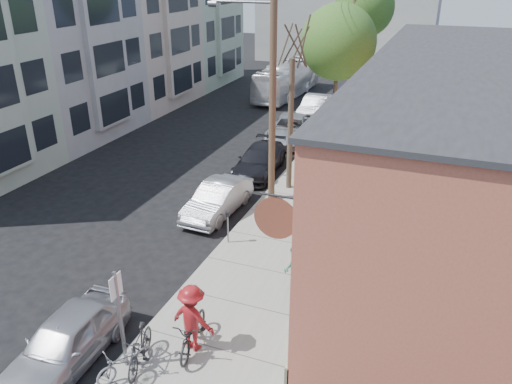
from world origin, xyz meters
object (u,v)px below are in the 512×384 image
(parking_meter_near, at_px, (228,222))
(tree_leafy_mid, at_px, (338,42))
(sign_post, at_px, (119,311))
(car_2, at_px, (259,160))
(patio_chair_b, at_px, (309,299))
(patron_green, at_px, (295,271))
(tree_leafy_far, at_px, (365,7))
(parked_bike_b, at_px, (125,361))
(parked_bike_a, at_px, (140,348))
(car_3, at_px, (292,129))
(parking_meter_far, at_px, (299,146))
(car_4, at_px, (315,107))
(patio_chair_a, at_px, (319,284))
(cyclist, at_px, (192,318))
(bus, at_px, (288,79))
(utility_pole_near, at_px, (271,77))
(tree_bare, at_px, (290,126))
(patron_grey, at_px, (318,232))
(car_0, at_px, (66,340))
(car_1, at_px, (218,199))

(parking_meter_near, relative_size, tree_leafy_mid, 0.17)
(sign_post, xyz_separation_m, car_2, (-1.55, 13.58, -1.17))
(patio_chair_b, distance_m, patron_green, 1.02)
(tree_leafy_far, relative_size, parked_bike_b, 5.57)
(parked_bike_a, bearing_deg, car_3, 81.04)
(tree_leafy_far, xyz_separation_m, car_3, (-2.00, -9.66, -6.05))
(parking_meter_far, relative_size, car_4, 0.28)
(parking_meter_near, height_order, patio_chair_a, parking_meter_near)
(cyclist, bearing_deg, bus, -69.91)
(utility_pole_near, distance_m, car_4, 14.38)
(tree_leafy_mid, height_order, car_3, tree_leafy_mid)
(parking_meter_far, distance_m, tree_leafy_far, 14.36)
(sign_post, relative_size, tree_bare, 0.48)
(tree_leafy_mid, xyz_separation_m, patron_grey, (2.74, -14.10, -4.32))
(tree_bare, height_order, bus, tree_bare)
(utility_pole_near, xyz_separation_m, cyclist, (1.26, -9.53, -4.30))
(tree_leafy_mid, relative_size, cyclist, 3.89)
(tree_leafy_mid, bearing_deg, parked_bike_b, -90.69)
(tree_bare, relative_size, patron_green, 3.48)
(parking_meter_near, height_order, cyclist, cyclist)
(patron_grey, bearing_deg, patio_chair_a, -0.52)
(car_0, bearing_deg, parking_meter_near, 75.81)
(utility_pole_near, relative_size, tree_bare, 1.73)
(parked_bike_b, distance_m, car_4, 24.56)
(parking_meter_far, height_order, tree_leafy_far, tree_leafy_far)
(car_1, bearing_deg, tree_bare, 62.04)
(patron_grey, relative_size, car_3, 0.38)
(car_2, bearing_deg, bus, 99.34)
(utility_pole_near, relative_size, parked_bike_a, 5.64)
(tree_bare, height_order, patron_grey, tree_bare)
(tree_leafy_far, xyz_separation_m, car_0, (-2.00, -28.89, -6.08))
(utility_pole_near, bearing_deg, parked_bike_b, -89.18)
(patio_chair_a, distance_m, patron_green, 0.84)
(parking_meter_near, xyz_separation_m, patio_chair_b, (3.83, -2.84, -0.39))
(car_4, bearing_deg, patron_grey, -75.22)
(patron_grey, bearing_deg, utility_pole_near, -158.07)
(tree_bare, distance_m, car_4, 12.49)
(patron_green, distance_m, car_4, 20.36)
(tree_leafy_far, height_order, patio_chair_a, tree_leafy_far)
(parking_meter_near, bearing_deg, parking_meter_far, 90.00)
(patio_chair_b, bearing_deg, bus, 116.21)
(car_2, bearing_deg, patron_green, -66.78)
(patron_grey, height_order, parked_bike_b, patron_grey)
(parking_meter_near, height_order, car_4, car_4)
(tree_leafy_far, relative_size, car_4, 1.97)
(cyclist, bearing_deg, car_0, 34.79)
(tree_leafy_mid, height_order, parked_bike_b, tree_leafy_mid)
(patron_grey, bearing_deg, tree_leafy_mid, 174.53)
(patio_chair_b, xyz_separation_m, car_4, (-5.28, 20.50, 0.14))
(cyclist, height_order, parked_bike_b, cyclist)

